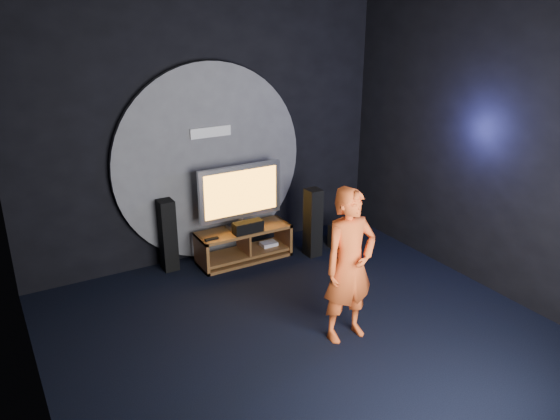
% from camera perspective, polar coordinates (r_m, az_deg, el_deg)
% --- Properties ---
extents(floor, '(5.00, 5.00, 0.00)m').
position_cam_1_polar(floor, '(5.79, 3.17, -13.46)').
color(floor, black).
rests_on(floor, ground).
extents(back_wall, '(5.00, 0.04, 3.50)m').
position_cam_1_polar(back_wall, '(7.17, -7.63, 8.48)').
color(back_wall, black).
rests_on(back_wall, ground).
extents(left_wall, '(0.04, 5.00, 3.50)m').
position_cam_1_polar(left_wall, '(4.26, -25.79, -2.13)').
color(left_wall, black).
rests_on(left_wall, ground).
extents(right_wall, '(0.04, 5.00, 3.50)m').
position_cam_1_polar(right_wall, '(6.69, 21.85, 6.28)').
color(right_wall, black).
rests_on(right_wall, ground).
extents(wall_disc_panel, '(2.60, 0.11, 2.60)m').
position_cam_1_polar(wall_disc_panel, '(7.22, -7.29, 4.92)').
color(wall_disc_panel, '#515156').
rests_on(wall_disc_panel, ground).
extents(media_console, '(1.26, 0.45, 0.45)m').
position_cam_1_polar(media_console, '(7.37, -3.74, -3.78)').
color(media_console, '#97552E').
rests_on(media_console, ground).
extents(tv, '(1.16, 0.22, 0.86)m').
position_cam_1_polar(tv, '(7.16, -4.17, 1.68)').
color(tv, '#ACADB4').
rests_on(tv, media_console).
extents(center_speaker, '(0.40, 0.15, 0.15)m').
position_cam_1_polar(center_speaker, '(7.13, -3.37, -1.78)').
color(center_speaker, black).
rests_on(center_speaker, media_console).
extents(remote, '(0.18, 0.05, 0.02)m').
position_cam_1_polar(remote, '(6.97, -7.14, -3.02)').
color(remote, black).
rests_on(remote, media_console).
extents(tower_speaker_left, '(0.19, 0.21, 0.95)m').
position_cam_1_polar(tower_speaker_left, '(7.13, -11.64, -2.61)').
color(tower_speaker_left, black).
rests_on(tower_speaker_left, ground).
extents(tower_speaker_right, '(0.19, 0.21, 0.95)m').
position_cam_1_polar(tower_speaker_right, '(7.40, 3.46, -1.33)').
color(tower_speaker_right, black).
rests_on(tower_speaker_right, ground).
extents(subwoofer, '(0.31, 0.31, 0.34)m').
position_cam_1_polar(subwoofer, '(7.75, 6.56, -2.83)').
color(subwoofer, black).
rests_on(subwoofer, ground).
extents(player, '(0.60, 0.39, 1.62)m').
position_cam_1_polar(player, '(5.50, 7.25, -5.78)').
color(player, '#E8551F').
rests_on(player, ground).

